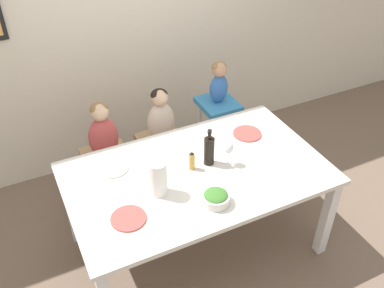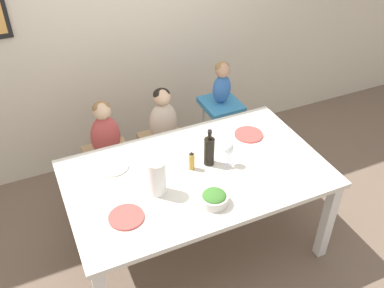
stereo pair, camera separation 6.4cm
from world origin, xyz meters
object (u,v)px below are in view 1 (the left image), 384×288
paper_towel_roll (158,178)px  chair_far_left (108,164)px  wine_bottle (209,150)px  salad_bowl_large (216,198)px  dinner_plate_back_left (113,168)px  person_child_left (103,131)px  dinner_plate_back_right (247,134)px  wine_glass_near (229,148)px  chair_right_highchair (217,118)px  dinner_plate_front_left (128,218)px  chair_far_center (162,148)px  person_baby_right (219,80)px  person_child_center (161,116)px

paper_towel_roll → chair_far_left: bearing=98.2°
wine_bottle → salad_bowl_large: bearing=-111.4°
wine_bottle → dinner_plate_back_left: 0.67m
person_child_left → dinner_plate_back_right: person_child_left is taller
wine_glass_near → paper_towel_roll: bearing=-173.6°
chair_right_highchair → salad_bowl_large: size_ratio=4.01×
chair_far_left → dinner_plate_front_left: size_ratio=2.16×
chair_far_left → chair_far_center: size_ratio=1.00×
dinner_plate_back_right → person_baby_right: bearing=84.6°
wine_glass_near → chair_far_left: bearing=130.0°
dinner_plate_back_left → person_baby_right: bearing=24.5°
person_child_left → salad_bowl_large: bearing=-69.6°
wine_bottle → salad_bowl_large: size_ratio=1.57×
person_child_center → dinner_plate_back_right: bearing=-48.9°
salad_bowl_large → dinner_plate_back_left: size_ratio=0.82×
chair_far_left → person_child_left: person_child_left is taller
chair_right_highchair → wine_glass_near: (-0.36, -0.79, 0.32)m
person_child_left → wine_bottle: wine_bottle is taller
chair_far_center → person_baby_right: 0.75m
chair_right_highchair → dinner_plate_back_left: bearing=-155.6°
person_baby_right → paper_towel_roll: person_baby_right is taller
wine_bottle → dinner_plate_front_left: (-0.67, -0.26, -0.10)m
dinner_plate_front_left → dinner_plate_back_left: size_ratio=1.00×
person_child_left → dinner_plate_front_left: 0.99m
chair_far_center → chair_right_highchair: (0.53, 0.00, 0.16)m
person_child_left → dinner_plate_back_right: bearing=-29.7°
chair_right_highchair → wine_bottle: 0.92m
paper_towel_roll → salad_bowl_large: (0.28, -0.24, -0.08)m
chair_right_highchair → person_baby_right: size_ratio=1.92×
chair_far_center → paper_towel_roll: bearing=-113.2°
chair_far_center → wine_bottle: (0.06, -0.72, 0.46)m
dinner_plate_back_right → chair_far_left: bearing=150.4°
person_baby_right → chair_far_left: bearing=-179.9°
chair_far_left → dinner_plate_back_left: 0.61m
chair_far_left → dinner_plate_front_left: (-0.13, -0.98, 0.35)m
salad_bowl_large → dinner_plate_front_left: salad_bowl_large is taller
chair_right_highchair → dinner_plate_back_right: size_ratio=3.29×
salad_bowl_large → dinner_plate_back_right: salad_bowl_large is taller
chair_far_left → chair_far_center: (0.49, 0.00, 0.00)m
chair_far_left → chair_right_highchair: 1.03m
chair_far_left → paper_towel_roll: bearing=-81.8°
dinner_plate_back_right → person_child_left: bearing=150.3°
paper_towel_roll → dinner_plate_back_right: paper_towel_roll is taller
dinner_plate_back_left → wine_glass_near: bearing=-21.9°
chair_far_left → chair_right_highchair: bearing=0.0°
person_child_center → person_baby_right: person_baby_right is taller
salad_bowl_large → dinner_plate_front_left: (-0.53, 0.10, -0.04)m
chair_far_left → dinner_plate_back_right: 1.17m
chair_right_highchair → wine_bottle: (-0.47, -0.72, 0.30)m
wine_glass_near → dinner_plate_front_left: size_ratio=0.84×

